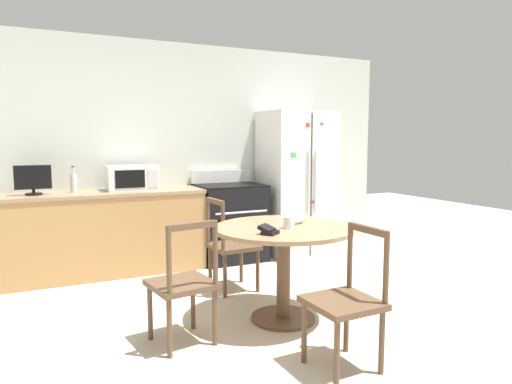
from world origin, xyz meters
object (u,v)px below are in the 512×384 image
(microwave, at_px, (132,178))
(candle_glass, at_px, (289,223))
(countertop_tv, at_px, (33,179))
(dining_chair_left, at_px, (183,284))
(oven_range, at_px, (230,221))
(dining_chair_far, at_px, (231,246))
(wallet, at_px, (269,230))
(counter_bottle, at_px, (74,182))
(refrigerator, at_px, (296,183))
(dining_chair_near, at_px, (346,301))

(microwave, bearing_deg, candle_glass, -68.89)
(countertop_tv, height_order, dining_chair_left, countertop_tv)
(oven_range, xyz_separation_m, countertop_tv, (-2.13, 0.01, 0.59))
(oven_range, relative_size, dining_chair_far, 1.20)
(oven_range, distance_m, candle_glass, 2.08)
(oven_range, distance_m, microwave, 1.28)
(oven_range, distance_m, wallet, 2.25)
(dining_chair_far, xyz_separation_m, wallet, (-0.14, -1.07, 0.36))
(counter_bottle, xyz_separation_m, candle_glass, (1.41, -2.11, -0.20))
(refrigerator, bearing_deg, dining_chair_near, -114.31)
(countertop_tv, relative_size, wallet, 1.97)
(microwave, relative_size, dining_chair_far, 0.60)
(counter_bottle, xyz_separation_m, wallet, (1.17, -2.24, -0.21))
(dining_chair_near, distance_m, candle_glass, 0.85)
(countertop_tv, bearing_deg, dining_chair_far, -32.81)
(microwave, relative_size, countertop_tv, 1.58)
(candle_glass, xyz_separation_m, wallet, (-0.24, -0.13, -0.01))
(countertop_tv, distance_m, dining_chair_far, 2.10)
(oven_range, height_order, counter_bottle, counter_bottle)
(dining_chair_far, height_order, wallet, dining_chair_far)
(microwave, height_order, counter_bottle, counter_bottle)
(countertop_tv, relative_size, dining_chair_far, 0.38)
(oven_range, bearing_deg, wallet, -104.96)
(microwave, height_order, wallet, microwave)
(countertop_tv, height_order, candle_glass, countertop_tv)
(candle_glass, distance_m, wallet, 0.27)
(refrigerator, height_order, wallet, refrigerator)
(countertop_tv, relative_size, counter_bottle, 1.23)
(microwave, bearing_deg, counter_bottle, 178.02)
(refrigerator, relative_size, dining_chair_near, 2.00)
(dining_chair_near, height_order, dining_chair_left, same)
(refrigerator, height_order, dining_chair_left, refrigerator)
(dining_chair_near, bearing_deg, candle_glass, -3.01)
(counter_bottle, bearing_deg, refrigerator, -2.83)
(candle_glass, bearing_deg, dining_chair_left, 179.83)
(countertop_tv, xyz_separation_m, candle_glass, (1.79, -2.04, -0.25))
(oven_range, height_order, candle_glass, oven_range)
(dining_chair_near, height_order, dining_chair_far, same)
(oven_range, xyz_separation_m, counter_bottle, (-1.74, 0.09, 0.54))
(refrigerator, distance_m, dining_chair_far, 1.75)
(microwave, height_order, dining_chair_far, microwave)
(refrigerator, distance_m, candle_glass, 2.34)
(candle_glass, height_order, wallet, candle_glass)
(refrigerator, relative_size, counter_bottle, 6.52)
(oven_range, xyz_separation_m, dining_chair_left, (-1.19, -2.03, -0.03))
(dining_chair_near, bearing_deg, countertop_tv, 30.46)
(dining_chair_left, height_order, wallet, dining_chair_left)
(oven_range, relative_size, candle_glass, 11.69)
(dining_chair_near, bearing_deg, wallet, 17.50)
(counter_bottle, relative_size, dining_chair_left, 0.31)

